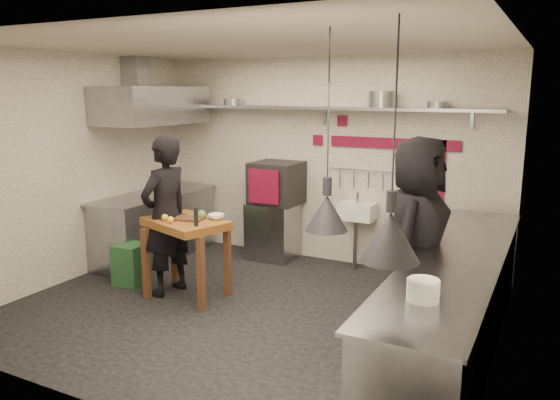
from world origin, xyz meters
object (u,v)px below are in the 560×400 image
at_px(green_bin, 131,264).
at_px(chef_right, 416,238).
at_px(combi_oven, 277,183).
at_px(oven_stand, 273,231).
at_px(prep_table, 187,259).
at_px(chef_left, 166,216).

xyz_separation_m(green_bin, chef_right, (3.44, 0.19, 0.72)).
bearing_deg(green_bin, combi_oven, 56.89).
bearing_deg(oven_stand, prep_table, -95.49).
distance_m(chef_left, chef_right, 2.84).
xyz_separation_m(combi_oven, chef_right, (2.31, -1.54, -0.12)).
relative_size(prep_table, chef_left, 0.50).
distance_m(prep_table, chef_right, 2.60).
relative_size(chef_left, chef_right, 0.96).
relative_size(combi_oven, prep_table, 0.70).
bearing_deg(oven_stand, green_bin, -121.59).
bearing_deg(combi_oven, chef_right, -33.64).
distance_m(oven_stand, green_bin, 2.04).
distance_m(combi_oven, chef_left, 1.85).
relative_size(combi_oven, chef_left, 0.35).
relative_size(oven_stand, chef_right, 0.41).
xyz_separation_m(green_bin, prep_table, (0.90, -0.05, 0.21)).
height_order(oven_stand, chef_left, chef_left).
height_order(prep_table, chef_left, chef_left).
relative_size(green_bin, prep_table, 0.54).
height_order(green_bin, chef_right, chef_right).
bearing_deg(oven_stand, chef_right, -33.06).
height_order(oven_stand, prep_table, prep_table).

